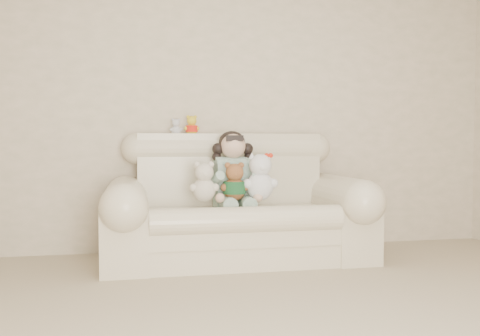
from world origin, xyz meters
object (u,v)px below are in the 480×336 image
at_px(brown_teddy, 234,178).
at_px(white_cat, 260,172).
at_px(seated_child, 233,168).
at_px(cream_teddy, 204,178).
at_px(sofa, 238,197).

height_order(brown_teddy, white_cat, white_cat).
xyz_separation_m(brown_teddy, white_cat, (0.20, -0.01, 0.05)).
height_order(seated_child, brown_teddy, seated_child).
bearing_deg(brown_teddy, cream_teddy, -152.30).
relative_size(sofa, cream_teddy, 5.86).
distance_m(seated_child, white_cat, 0.27).
xyz_separation_m(brown_teddy, cream_teddy, (-0.24, -0.02, 0.00)).
bearing_deg(white_cat, brown_teddy, 166.82).
bearing_deg(cream_teddy, white_cat, 16.19).
height_order(sofa, seated_child, seated_child).
bearing_deg(cream_teddy, sofa, 39.95).
xyz_separation_m(seated_child, brown_teddy, (-0.03, -0.19, -0.06)).
xyz_separation_m(sofa, seated_child, (-0.02, 0.08, 0.22)).
xyz_separation_m(seated_child, cream_teddy, (-0.27, -0.22, -0.06)).
distance_m(white_cat, cream_teddy, 0.45).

